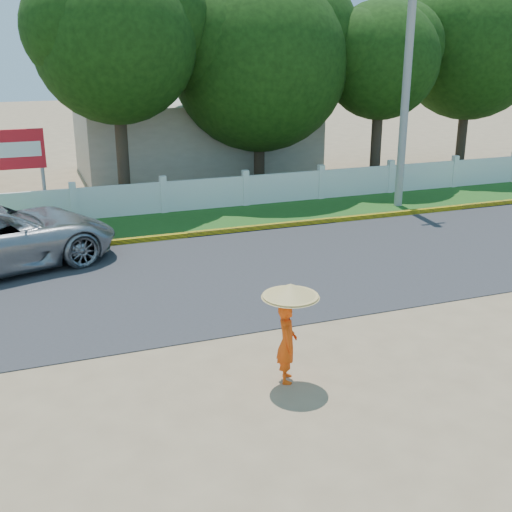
% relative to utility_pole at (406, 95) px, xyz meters
% --- Properties ---
extents(ground, '(120.00, 120.00, 0.00)m').
position_rel_utility_pole_xyz_m(ground, '(-8.17, -9.25, -3.91)').
color(ground, '#9E8460').
rests_on(ground, ground).
extents(road, '(60.00, 7.00, 0.02)m').
position_rel_utility_pole_xyz_m(road, '(-8.17, -4.75, -3.90)').
color(road, '#38383A').
rests_on(road, ground).
extents(grass_verge, '(60.00, 3.50, 0.03)m').
position_rel_utility_pole_xyz_m(grass_verge, '(-8.17, 0.50, -3.90)').
color(grass_verge, '#2D601E').
rests_on(grass_verge, ground).
extents(curb, '(40.00, 0.18, 0.16)m').
position_rel_utility_pole_xyz_m(curb, '(-8.17, -1.20, -3.83)').
color(curb, yellow).
rests_on(curb, ground).
extents(fence, '(40.00, 0.10, 1.10)m').
position_rel_utility_pole_xyz_m(fence, '(-8.17, 1.95, -3.36)').
color(fence, silver).
rests_on(fence, ground).
extents(building_near, '(10.00, 6.00, 3.20)m').
position_rel_utility_pole_xyz_m(building_near, '(-5.17, 8.75, -2.31)').
color(building_near, '#B7AD99').
rests_on(building_near, ground).
extents(utility_pole, '(0.28, 0.28, 7.83)m').
position_rel_utility_pole_xyz_m(utility_pole, '(0.00, 0.00, 0.00)').
color(utility_pole, gray).
rests_on(utility_pole, ground).
extents(monk_with_parasol, '(0.99, 0.99, 1.80)m').
position_rel_utility_pole_xyz_m(monk_with_parasol, '(-8.68, -10.24, -2.74)').
color(monk_with_parasol, '#ED480C').
rests_on(monk_with_parasol, ground).
extents(billboard, '(2.50, 0.13, 2.95)m').
position_rel_utility_pole_xyz_m(billboard, '(-13.10, 3.04, -1.77)').
color(billboard, gray).
rests_on(billboard, ground).
extents(tree_row, '(35.38, 7.38, 8.65)m').
position_rel_utility_pole_xyz_m(tree_row, '(-3.66, 4.74, 1.21)').
color(tree_row, '#473828').
rests_on(tree_row, ground).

